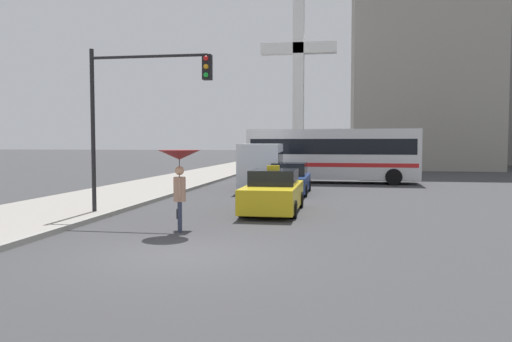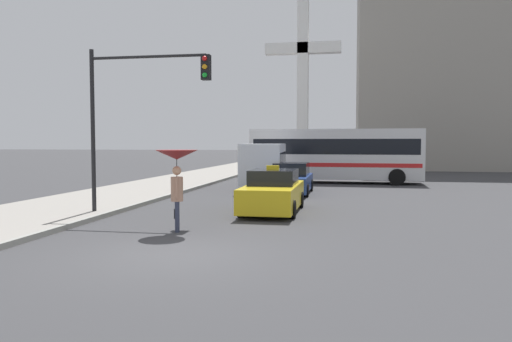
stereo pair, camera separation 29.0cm
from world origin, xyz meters
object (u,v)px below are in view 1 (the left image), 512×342
Objects in this scene: city_bus at (332,153)px; pedestrian_with_umbrella at (179,165)px; ambulance_van at (262,164)px; sedan_red at (289,180)px; taxi at (273,192)px; traffic_light at (140,98)px; monument_cross at (298,75)px.

city_bus is 4.57× the size of pedestrian_with_umbrella.
sedan_red is at bearing 126.92° from ambulance_van.
traffic_light is at bearing 25.32° from taxi.
ambulance_van is at bearing 76.95° from traffic_light.
taxi is 0.83× the size of ambulance_van.
pedestrian_with_umbrella is (-0.29, -12.85, 0.53)m from ambulance_van.
taxi is 4.97m from pedestrian_with_umbrella.
taxi is at bearing 25.32° from traffic_light.
city_bus is 13.08m from monument_cross.
taxi is at bearing -41.95° from pedestrian_with_umbrella.
traffic_light is at bearing 64.40° from sedan_red.
sedan_red is 19.50m from monument_cross.
city_bus reaches higher than ambulance_van.
monument_cross is (0.59, 16.07, 6.79)m from ambulance_van.
traffic_light is at bearing -96.47° from monument_cross.
pedestrian_with_umbrella is at bearing -48.64° from traffic_light.
ambulance_van is 12.86m from pedestrian_with_umbrella.
monument_cross reaches higher than taxi.
pedestrian_with_umbrella reaches higher than sedan_red.
sedan_red is 0.81× the size of ambulance_van.
traffic_light is 0.39× the size of monument_cross.
traffic_light reaches higher than pedestrian_with_umbrella.
ambulance_van is 2.42× the size of pedestrian_with_umbrella.
city_bus is at bearing -29.39° from pedestrian_with_umbrella.
pedestrian_with_umbrella is at bearing 84.79° from ambulance_van.
monument_cross reaches higher than traffic_light.
ambulance_van is at bearing -78.35° from taxi.
traffic_light reaches higher than sedan_red.
taxi is at bearing 90.74° from sedan_red.
taxi reaches higher than sedan_red.
monument_cross is (-1.16, 24.53, 7.43)m from taxi.
taxi is at bearing -5.77° from city_bus.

